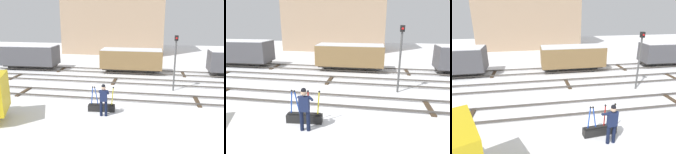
{
  "view_description": "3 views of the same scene",
  "coord_description": "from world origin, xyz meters",
  "views": [
    {
      "loc": [
        2.94,
        -14.68,
        5.24
      ],
      "look_at": [
        0.27,
        1.1,
        1.09
      ],
      "focal_mm": 38.04,
      "sensor_mm": 36.0,
      "label": 1
    },
    {
      "loc": [
        3.03,
        -9.92,
        4.23
      ],
      "look_at": [
        1.19,
        0.58,
        1.22
      ],
      "focal_mm": 32.64,
      "sensor_mm": 36.0,
      "label": 2
    },
    {
      "loc": [
        -2.54,
        -9.31,
        5.29
      ],
      "look_at": [
        -0.65,
        1.64,
        1.37
      ],
      "focal_mm": 30.76,
      "sensor_mm": 36.0,
      "label": 3
    }
  ],
  "objects": [
    {
      "name": "track_main_line",
      "position": [
        0.0,
        0.0,
        0.11
      ],
      "size": [
        44.0,
        1.94,
        0.18
      ],
      "color": "#4C4742",
      "rests_on": "ground_plane"
    },
    {
      "name": "apartment_building",
      "position": [
        -2.59,
        20.18,
        5.52
      ],
      "size": [
        14.2,
        6.83,
        11.02
      ],
      "color": "tan",
      "rests_on": "ground_plane"
    },
    {
      "name": "switch_lever_frame",
      "position": [
        0.26,
        -2.41,
        0.25
      ],
      "size": [
        1.54,
        0.49,
        1.45
      ],
      "rotation": [
        0.0,
        0.0,
        0.08
      ],
      "color": "black",
      "rests_on": "ground_plane"
    },
    {
      "name": "track_siding_far",
      "position": [
        0.0,
        7.16,
        0.11
      ],
      "size": [
        44.0,
        1.94,
        0.18
      ],
      "color": "#4C4742",
      "rests_on": "ground_plane"
    },
    {
      "name": "track_siding_near",
      "position": [
        0.0,
        3.78,
        0.11
      ],
      "size": [
        44.0,
        1.94,
        0.18
      ],
      "color": "#4C4742",
      "rests_on": "ground_plane"
    },
    {
      "name": "ground_plane",
      "position": [
        0.0,
        0.0,
        0.0
      ],
      "size": [
        60.0,
        60.0,
        0.0
      ],
      "primitive_type": "plane",
      "color": "white"
    },
    {
      "name": "freight_car_near_switch",
      "position": [
        10.85,
        7.16,
        1.33
      ],
      "size": [
        5.82,
        2.0,
        2.3
      ],
      "rotation": [
        0.0,
        0.0,
        -0.01
      ],
      "color": "#2D2B28",
      "rests_on": "ground_plane"
    },
    {
      "name": "signal_post",
      "position": [
        4.56,
        2.14,
        2.41
      ],
      "size": [
        0.24,
        0.32,
        3.94
      ],
      "color": "#4C4C4C",
      "rests_on": "ground_plane"
    },
    {
      "name": "freight_car_mid_siding",
      "position": [
        1.08,
        7.16,
        1.3
      ],
      "size": [
        5.64,
        2.22,
        2.23
      ],
      "rotation": [
        0.0,
        0.0,
        -0.0
      ],
      "color": "#2D2B28",
      "rests_on": "ground_plane"
    },
    {
      "name": "rail_worker",
      "position": [
        0.51,
        -3.03,
        1.01
      ],
      "size": [
        0.57,
        0.66,
        1.78
      ],
      "rotation": [
        0.0,
        0.0,
        0.08
      ],
      "color": "#111831",
      "rests_on": "ground_plane"
    }
  ]
}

